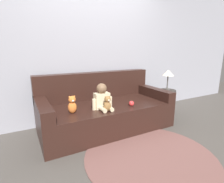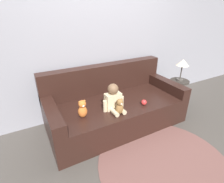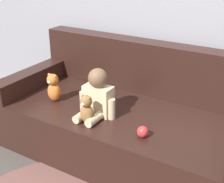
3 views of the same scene
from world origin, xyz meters
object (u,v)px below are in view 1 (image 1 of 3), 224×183
Objects in this scene: couch at (104,110)px; toy_ball at (131,103)px; side_table at (168,82)px; person_baby at (102,98)px; teddy_bear_brown at (107,104)px; plush_toy_side at (72,105)px.

couch is 25.73× the size of toy_ball.
side_table reaches higher than couch.
couch is at bearing 58.64° from person_baby.
couch is 1.35m from side_table.
teddy_bear_brown is (-0.14, -0.39, 0.22)m from couch.
plush_toy_side is (-0.45, 0.16, 0.02)m from teddy_bear_brown.
plush_toy_side is (-0.59, -0.23, 0.24)m from couch.
plush_toy_side is 1.90m from side_table.
person_baby is 4.63× the size of toy_ball.
toy_ball is 0.09× the size of side_table.
plush_toy_side is 3.04× the size of toy_ball.
teddy_bear_brown is 0.25× the size of side_table.
couch is 0.40m from person_baby.
plush_toy_side is 0.27× the size of side_table.
teddy_bear_brown is at bearing -174.79° from toy_ball.
toy_ball is at bearing -50.88° from couch.
couch is 0.48m from toy_ball.
person_baby is at bearing 93.12° from teddy_bear_brown.
side_table is (1.89, 0.15, 0.13)m from plush_toy_side.
couch reaches higher than teddy_bear_brown.
teddy_bear_brown is 0.92× the size of plush_toy_side.
couch is at bearing 70.18° from teddy_bear_brown.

